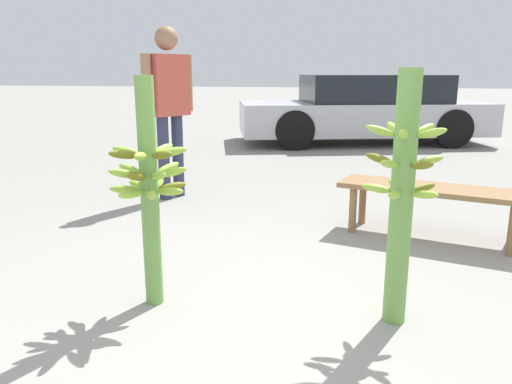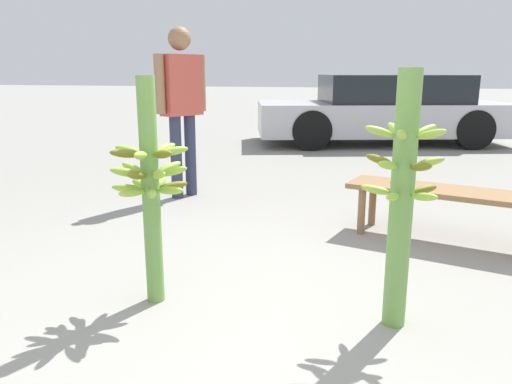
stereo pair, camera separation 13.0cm
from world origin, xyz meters
TOP-DOWN VIEW (x-y plane):
  - ground_plane at (0.00, 0.00)m, footprint 80.00×80.00m
  - banana_stalk_left at (-0.64, 0.22)m, footprint 0.43×0.43m
  - banana_stalk_center at (0.68, 0.27)m, footprint 0.40×0.40m
  - vendor_person at (-1.44, 2.57)m, footprint 0.39×0.59m
  - market_bench at (1.04, 1.73)m, footprint 1.48×0.77m
  - parked_car at (0.54, 7.23)m, footprint 4.74×2.95m

SIDE VIEW (x-z plane):
  - ground_plane at x=0.00m, z-range 0.00..0.00m
  - market_bench at x=1.04m, z-range 0.15..0.57m
  - parked_car at x=0.54m, z-range -0.01..1.22m
  - banana_stalk_left at x=-0.64m, z-range 0.05..1.32m
  - banana_stalk_center at x=0.68m, z-range 0.03..1.34m
  - vendor_person at x=-1.44m, z-range 0.17..1.89m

